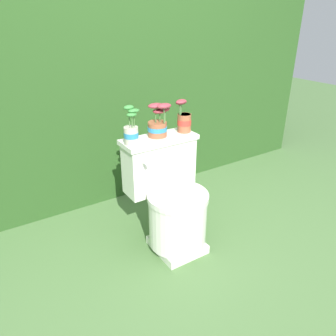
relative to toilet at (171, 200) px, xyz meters
name	(u,v)px	position (x,y,z in m)	size (l,w,h in m)	color
ground_plane	(177,248)	(0.00, -0.08, -0.33)	(12.00, 12.00, 0.00)	#4C703D
hedge_backdrop	(93,87)	(0.00, 1.25, 0.51)	(4.06, 1.00, 1.69)	#284C1E
toilet	(171,200)	(0.00, 0.00, 0.00)	(0.49, 0.51, 0.73)	silver
potted_plant_left	(131,131)	(-0.20, 0.13, 0.47)	(0.10, 0.09, 0.23)	beige
potted_plant_midleft	(159,123)	(0.01, 0.16, 0.48)	(0.14, 0.15, 0.22)	#9E5638
potted_plant_middle	(184,119)	(0.19, 0.15, 0.48)	(0.11, 0.09, 0.22)	#9E5638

